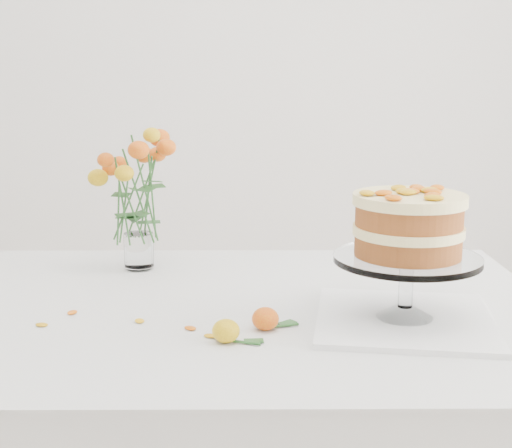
{
  "coord_description": "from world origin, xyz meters",
  "views": [
    {
      "loc": [
        0.09,
        -1.39,
        1.22
      ],
      "look_at": [
        0.1,
        0.09,
        0.91
      ],
      "focal_mm": 50.0,
      "sensor_mm": 36.0,
      "label": 1
    }
  ],
  "objects": [
    {
      "name": "loose_rose_far",
      "position": [
        0.12,
        -0.14,
        0.78
      ],
      "size": [
        0.09,
        0.05,
        0.04
      ],
      "rotation": [
        0.0,
        0.0,
        0.3
      ],
      "color": "red",
      "rests_on": "table"
    },
    {
      "name": "stray_petal_d",
      "position": [
        -0.26,
        -0.05,
        0.76
      ],
      "size": [
        0.03,
        0.02,
        0.0
      ],
      "primitive_type": "ellipsoid",
      "color": "orange",
      "rests_on": "table"
    },
    {
      "name": "cake_stand",
      "position": [
        0.38,
        -0.1,
        0.93
      ],
      "size": [
        0.28,
        0.28,
        0.25
      ],
      "rotation": [
        0.0,
        0.0,
        -0.13
      ],
      "color": "white",
      "rests_on": "napkin"
    },
    {
      "name": "stray_petal_f",
      "position": [
        0.3,
        -0.08,
        0.76
      ],
      "size": [
        0.03,
        0.02,
        0.0
      ],
      "primitive_type": "ellipsoid",
      "color": "orange",
      "rests_on": "table"
    },
    {
      "name": "napkin",
      "position": [
        0.38,
        -0.1,
        0.76
      ],
      "size": [
        0.37,
        0.37,
        0.01
      ],
      "primitive_type": "cube",
      "rotation": [
        0.0,
        0.0,
        -0.14
      ],
      "color": "white",
      "rests_on": "table"
    },
    {
      "name": "stray_petal_e",
      "position": [
        -0.3,
        -0.12,
        0.76
      ],
      "size": [
        0.03,
        0.02,
        0.0
      ],
      "primitive_type": "ellipsoid",
      "color": "orange",
      "rests_on": "table"
    },
    {
      "name": "stray_petal_a",
      "position": [
        -0.12,
        -0.1,
        0.76
      ],
      "size": [
        0.03,
        0.02,
        0.0
      ],
      "primitive_type": "ellipsoid",
      "color": "orange",
      "rests_on": "table"
    },
    {
      "name": "stray_petal_c",
      "position": [
        0.02,
        -0.18,
        0.76
      ],
      "size": [
        0.03,
        0.02,
        0.0
      ],
      "primitive_type": "ellipsoid",
      "color": "orange",
      "rests_on": "table"
    },
    {
      "name": "stray_petal_b",
      "position": [
        -0.02,
        -0.14,
        0.76
      ],
      "size": [
        0.03,
        0.02,
        0.0
      ],
      "primitive_type": "ellipsoid",
      "color": "orange",
      "rests_on": "table"
    },
    {
      "name": "table",
      "position": [
        0.0,
        0.0,
        0.67
      ],
      "size": [
        1.43,
        0.93,
        0.76
      ],
      "color": "tan",
      "rests_on": "ground"
    },
    {
      "name": "rose_vase",
      "position": [
        -0.18,
        0.28,
        0.96
      ],
      "size": [
        0.27,
        0.27,
        0.35
      ],
      "rotation": [
        0.0,
        0.0,
        -0.17
      ],
      "color": "white",
      "rests_on": "table"
    },
    {
      "name": "loose_rose_near",
      "position": [
        0.05,
        -0.2,
        0.78
      ],
      "size": [
        0.09,
        0.05,
        0.04
      ],
      "rotation": [
        0.0,
        0.0,
        -0.34
      ],
      "color": "yellow",
      "rests_on": "table"
    }
  ]
}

